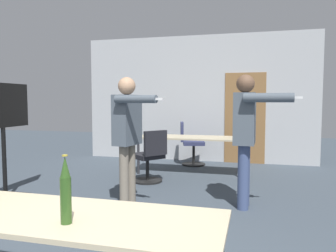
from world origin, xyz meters
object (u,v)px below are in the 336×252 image
Objects in this scene: office_chair_far_right at (190,145)px; beer_bottle at (66,191)px; person_left_plaid at (128,128)px; tv_screen at (3,128)px; office_chair_near_pushed at (150,158)px; person_center_tall at (246,129)px.

beer_bottle is (0.32, -5.47, 0.46)m from office_chair_far_right.
office_chair_far_right is (0.26, 3.05, -0.60)m from person_left_plaid.
office_chair_near_pushed is at bearing -49.71° from tv_screen.
person_center_tall reaches higher than tv_screen.
beer_bottle is at bearing -133.30° from tv_screen.
person_left_plaid reaches higher than tv_screen.
beer_bottle is at bearing -15.76° from person_center_tall.
person_left_plaid reaches higher than office_chair_far_right.
person_center_tall is at bearing -80.87° from office_chair_near_pushed.
tv_screen is 3.39m from person_center_tall.
office_chair_far_right reaches higher than office_chair_near_pushed.
person_left_plaid is 2.49m from beer_bottle.
tv_screen is 1.82× the size of office_chair_near_pushed.
person_center_tall is 4.46× the size of beer_bottle.
tv_screen reaches higher than beer_bottle.
person_left_plaid is at bearing -135.02° from office_chair_near_pushed.
beer_bottle reaches higher than office_chair_far_right.
person_center_tall is 1.91× the size of office_chair_near_pushed.
office_chair_far_right is at bearing -152.49° from person_center_tall.
person_center_tall reaches higher than beer_bottle.
person_left_plaid is 1.88× the size of office_chair_near_pushed.
office_chair_near_pushed is at bearing -162.87° from person_left_plaid.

